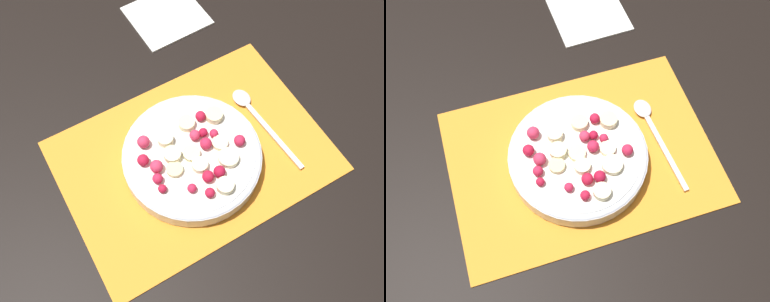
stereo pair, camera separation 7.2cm
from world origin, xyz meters
TOP-DOWN VIEW (x-y plane):
  - ground_plane at (0.00, 0.00)m, footprint 3.00×3.00m
  - placemat at (0.00, 0.00)m, footprint 0.46×0.33m
  - fruit_bowl at (0.01, 0.01)m, footprint 0.24×0.24m
  - spoon at (-0.14, -0.02)m, footprint 0.03×0.20m
  - napkin at (-0.12, -0.32)m, footprint 0.16×0.15m

SIDE VIEW (x-z plane):
  - ground_plane at x=0.00m, z-range 0.00..0.00m
  - placemat at x=0.00m, z-range 0.00..0.01m
  - napkin at x=-0.12m, z-range 0.00..0.01m
  - spoon at x=-0.14m, z-range 0.01..0.01m
  - fruit_bowl at x=0.01m, z-range 0.00..0.06m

